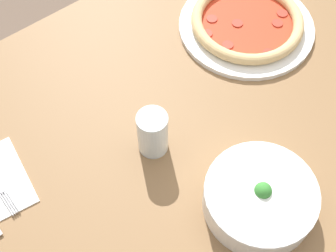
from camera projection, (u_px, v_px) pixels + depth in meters
ground_plane at (197, 227)px, 1.66m from camera, size 8.00×8.00×0.00m
dining_table at (211, 128)px, 1.10m from camera, size 1.28×0.89×0.77m
pizza at (247, 23)px, 1.11m from camera, size 0.32×0.32×0.04m
bowl at (260, 197)px, 0.85m from camera, size 0.21×0.21×0.08m
glass at (153, 133)px, 0.90m from camera, size 0.06×0.06×0.10m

